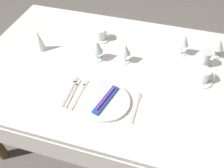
% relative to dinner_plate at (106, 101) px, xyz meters
% --- Properties ---
extents(ground_plane, '(6.00, 6.00, 0.00)m').
position_rel_dinner_plate_xyz_m(ground_plane, '(0.01, 0.28, -0.75)').
color(ground_plane, slate).
extents(dining_table, '(1.80, 1.11, 0.74)m').
position_rel_dinner_plate_xyz_m(dining_table, '(0.01, 0.28, -0.09)').
color(dining_table, white).
rests_on(dining_table, ground).
extents(dinner_plate, '(0.26, 0.26, 0.02)m').
position_rel_dinner_plate_xyz_m(dinner_plate, '(0.00, 0.00, 0.00)').
color(dinner_plate, white).
rests_on(dinner_plate, dining_table).
extents(toothbrush_package, '(0.09, 0.21, 0.02)m').
position_rel_dinner_plate_xyz_m(toothbrush_package, '(-0.00, 0.00, 0.02)').
color(toothbrush_package, blue).
rests_on(toothbrush_package, dinner_plate).
extents(fork_outer, '(0.03, 0.22, 0.00)m').
position_rel_dinner_plate_xyz_m(fork_outer, '(-0.15, 0.02, -0.01)').
color(fork_outer, beige).
rests_on(fork_outer, dining_table).
extents(fork_inner, '(0.02, 0.21, 0.00)m').
position_rel_dinner_plate_xyz_m(fork_inner, '(-0.19, 0.02, -0.01)').
color(fork_inner, beige).
rests_on(fork_inner, dining_table).
extents(fork_salad, '(0.02, 0.22, 0.00)m').
position_rel_dinner_plate_xyz_m(fork_salad, '(-0.21, 0.03, -0.01)').
color(fork_salad, beige).
rests_on(fork_salad, dining_table).
extents(spoon_soup, '(0.03, 0.21, 0.01)m').
position_rel_dinner_plate_xyz_m(spoon_soup, '(0.16, 0.04, -0.01)').
color(spoon_soup, beige).
rests_on(spoon_soup, dining_table).
extents(saucer_left, '(0.13, 0.13, 0.01)m').
position_rel_dinner_plate_xyz_m(saucer_left, '(0.48, 0.30, -0.00)').
color(saucer_left, white).
rests_on(saucer_left, dining_table).
extents(coffee_cup_left, '(0.11, 0.08, 0.07)m').
position_rel_dinner_plate_xyz_m(coffee_cup_left, '(0.48, 0.30, 0.04)').
color(coffee_cup_left, white).
rests_on(coffee_cup_left, saucer_left).
extents(saucer_right, '(0.12, 0.12, 0.01)m').
position_rel_dinner_plate_xyz_m(saucer_right, '(-0.20, 0.52, -0.00)').
color(saucer_right, white).
rests_on(saucer_right, dining_table).
extents(coffee_cup_right, '(0.10, 0.08, 0.07)m').
position_rel_dinner_plate_xyz_m(coffee_cup_right, '(-0.20, 0.52, 0.04)').
color(coffee_cup_right, white).
rests_on(coffee_cup_right, saucer_right).
extents(wine_glass_centre, '(0.07, 0.07, 0.15)m').
position_rel_dinner_plate_xyz_m(wine_glass_centre, '(0.35, 0.51, 0.09)').
color(wine_glass_centre, silver).
rests_on(wine_glass_centre, dining_table).
extents(wine_glass_left, '(0.07, 0.07, 0.13)m').
position_rel_dinner_plate_xyz_m(wine_glass_left, '(0.02, 0.34, 0.08)').
color(wine_glass_left, silver).
rests_on(wine_glass_left, dining_table).
extents(wine_glass_right, '(0.08, 0.08, 0.14)m').
position_rel_dinner_plate_xyz_m(wine_glass_right, '(-0.15, 0.32, 0.08)').
color(wine_glass_right, silver).
rests_on(wine_glass_right, dining_table).
extents(wine_glass_far, '(0.08, 0.08, 0.13)m').
position_rel_dinner_plate_xyz_m(wine_glass_far, '(0.56, 0.55, 0.08)').
color(wine_glass_far, silver).
rests_on(wine_glass_far, dining_table).
extents(drink_tumbler, '(0.06, 0.06, 0.11)m').
position_rel_dinner_plate_xyz_m(drink_tumbler, '(0.49, 0.44, 0.04)').
color(drink_tumbler, silver).
rests_on(drink_tumbler, dining_table).
extents(napkin_folded, '(0.06, 0.06, 0.15)m').
position_rel_dinner_plate_xyz_m(napkin_folded, '(-0.54, 0.31, 0.06)').
color(napkin_folded, white).
rests_on(napkin_folded, dining_table).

